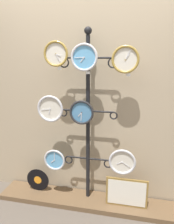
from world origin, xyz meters
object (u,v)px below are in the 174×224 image
clock_bottom_left (55,160)px  clock_bottom_right (122,162)px  display_stand (88,140)px  vinyl_record (38,180)px  picture_frame (127,193)px  clock_top_center (84,57)px  clock_middle_center (82,112)px  clock_top_right (125,59)px  clock_middle_left (50,109)px  clock_top_left (56,54)px

clock_bottom_left → clock_bottom_right: (0.80, 0.01, 0.05)m
display_stand → clock_bottom_left: (-0.38, -0.11, -0.24)m
vinyl_record → picture_frame: size_ratio=0.63×
clock_top_center → picture_frame: 1.59m
clock_bottom_left → clock_top_center: bearing=3.3°
clock_middle_center → clock_bottom_right: size_ratio=0.90×
clock_top_right → clock_middle_left: 0.98m
clock_bottom_left → vinyl_record: 0.45m
display_stand → clock_middle_center: 0.37m
clock_top_right → clock_top_center: bearing=-179.1°
vinyl_record → clock_top_right: bearing=-2.8°
clock_middle_center → display_stand: bearing=63.4°
picture_frame → clock_top_left: bearing=-179.5°
clock_bottom_left → vinyl_record: (-0.27, 0.08, -0.35)m
display_stand → clock_bottom_left: display_stand is taller
clock_bottom_left → picture_frame: size_ratio=0.55×
clock_bottom_right → picture_frame: 0.38m
display_stand → clock_middle_center: display_stand is taller
clock_top_left → clock_middle_center: bearing=0.4°
display_stand → picture_frame: bearing=-11.2°
vinyl_record → picture_frame: 1.14m
clock_middle_center → clock_bottom_right: (0.46, 0.01, -0.55)m
clock_middle_center → picture_frame: (0.53, 0.00, -0.93)m
clock_top_center → clock_bottom_left: clock_top_center is taller
clock_middle_center → clock_bottom_right: 0.72m
clock_bottom_left → vinyl_record: size_ratio=0.87×
clock_top_left → vinyl_record: (-0.33, 0.07, -1.58)m
clock_middle_left → clock_bottom_left: bearing=4.3°
clock_top_right → clock_bottom_left: clock_top_right is taller
clock_middle_left → clock_bottom_left: (0.03, 0.00, -0.63)m
clock_top_right → clock_middle_center: size_ratio=1.02×
clock_top_left → clock_top_center: clock_top_left is taller
clock_top_right → vinyl_record: 1.85m
clock_top_right → picture_frame: size_ratio=0.59×
clock_top_left → clock_top_right: 0.73m
clock_top_right → clock_middle_center: (-0.45, -0.02, -0.57)m
clock_middle_left → vinyl_record: size_ratio=1.03×
clock_top_center → clock_bottom_right: bearing=-0.8°
display_stand → clock_middle_left: (-0.41, -0.11, 0.38)m
clock_bottom_left → clock_middle_left: bearing=-175.7°
clock_top_center → clock_top_right: (0.42, 0.01, -0.02)m
clock_top_left → clock_middle_center: size_ratio=0.99×
clock_middle_center → clock_middle_left: bearing=-178.7°
clock_middle_left → picture_frame: clock_middle_left is taller
clock_middle_center → clock_top_right: bearing=2.6°
display_stand → clock_bottom_left: 0.47m
display_stand → clock_bottom_right: display_stand is taller
vinyl_record → clock_top_center: bearing=-5.2°
clock_middle_center → clock_bottom_left: clock_middle_center is taller
clock_top_center → clock_middle_center: 0.59m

